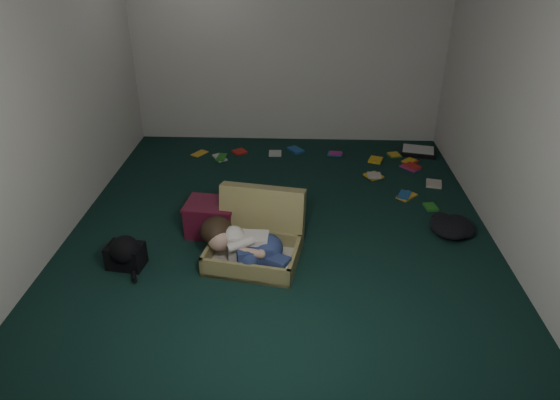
{
  "coord_description": "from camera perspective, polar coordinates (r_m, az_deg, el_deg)",
  "views": [
    {
      "loc": [
        0.17,
        -4.18,
        2.57
      ],
      "look_at": [
        0.0,
        -0.15,
        0.35
      ],
      "focal_mm": 32.0,
      "sensor_mm": 36.0,
      "label": 1
    }
  ],
  "objects": [
    {
      "name": "wall_front",
      "position": [
        2.32,
        -2.15,
        -4.39
      ],
      "size": [
        4.5,
        0.0,
        4.5
      ],
      "primitive_type": "plane",
      "rotation": [
        -1.57,
        0.0,
        0.0
      ],
      "color": "silver",
      "rests_on": "ground"
    },
    {
      "name": "person",
      "position": [
        4.23,
        -4.04,
        -5.11
      ],
      "size": [
        0.81,
        0.5,
        0.35
      ],
      "rotation": [
        0.0,
        0.0,
        -0.17
      ],
      "color": "silver",
      "rests_on": "suitcase"
    },
    {
      "name": "maroon_bin",
      "position": [
        4.74,
        -7.8,
        -2.02
      ],
      "size": [
        0.5,
        0.42,
        0.32
      ],
      "rotation": [
        0.0,
        0.0,
        -0.11
      ],
      "color": "#571125",
      "rests_on": "floor"
    },
    {
      "name": "wall_right",
      "position": [
        4.74,
        25.47,
        10.52
      ],
      "size": [
        0.0,
        4.5,
        4.5
      ],
      "primitive_type": "plane",
      "rotation": [
        1.57,
        0.0,
        -1.57
      ],
      "color": "silver",
      "rests_on": "ground"
    },
    {
      "name": "paper_tray",
      "position": [
        6.69,
        15.49,
        5.4
      ],
      "size": [
        0.49,
        0.41,
        0.06
      ],
      "rotation": [
        0.0,
        0.0,
        -0.22
      ],
      "color": "black",
      "rests_on": "floor"
    },
    {
      "name": "suitcase",
      "position": [
        4.4,
        -2.67,
        -4.31
      ],
      "size": [
        0.88,
        0.87,
        0.56
      ],
      "rotation": [
        0.0,
        0.0,
        -0.17
      ],
      "color": "#978C53",
      "rests_on": "floor"
    },
    {
      "name": "backpack",
      "position": [
        4.47,
        -17.24,
        -6.01
      ],
      "size": [
        0.42,
        0.35,
        0.23
      ],
      "primitive_type": null,
      "rotation": [
        0.0,
        0.0,
        -0.14
      ],
      "color": "black",
      "rests_on": "floor"
    },
    {
      "name": "floor",
      "position": [
        4.91,
        0.07,
        -2.74
      ],
      "size": [
        4.5,
        4.5,
        0.0
      ],
      "primitive_type": "plane",
      "color": "black",
      "rests_on": "ground"
    },
    {
      "name": "wall_back",
      "position": [
        6.56,
        0.91,
        17.63
      ],
      "size": [
        4.5,
        0.0,
        4.5
      ],
      "primitive_type": "plane",
      "rotation": [
        1.57,
        0.0,
        0.0
      ],
      "color": "silver",
      "rests_on": "ground"
    },
    {
      "name": "book_scatter",
      "position": [
        6.15,
        6.8,
        3.97
      ],
      "size": [
        2.99,
        1.68,
        0.02
      ],
      "color": "gold",
      "rests_on": "floor"
    },
    {
      "name": "wall_left",
      "position": [
        4.88,
        -24.59,
        11.16
      ],
      "size": [
        0.0,
        4.5,
        4.5
      ],
      "primitive_type": "plane",
      "rotation": [
        1.57,
        0.0,
        1.57
      ],
      "color": "silver",
      "rests_on": "ground"
    },
    {
      "name": "clothing_pile",
      "position": [
        5.1,
        19.53,
        -2.35
      ],
      "size": [
        0.52,
        0.47,
        0.14
      ],
      "primitive_type": null,
      "rotation": [
        0.0,
        0.0,
        -0.27
      ],
      "color": "black",
      "rests_on": "floor"
    }
  ]
}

